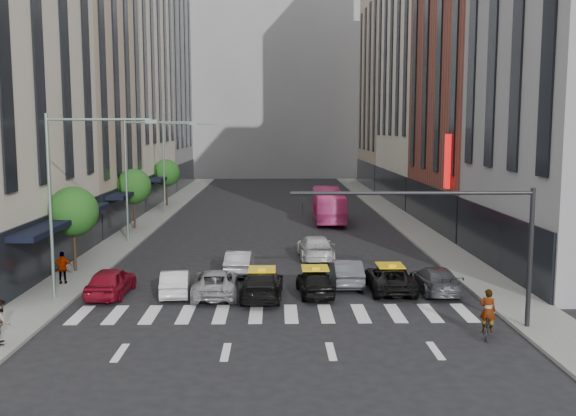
{
  "coord_description": "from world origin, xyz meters",
  "views": [
    {
      "loc": [
        -0.12,
        -26.98,
        8.45
      ],
      "look_at": [
        0.61,
        8.56,
        4.0
      ],
      "focal_mm": 40.0,
      "sensor_mm": 36.0,
      "label": 1
    }
  ],
  "objects": [
    {
      "name": "bus",
      "position": [
        4.74,
        30.76,
        1.49
      ],
      "size": [
        2.71,
        10.75,
        2.98
      ],
      "primitive_type": "imported",
      "rotation": [
        0.0,
        0.0,
        3.12
      ],
      "color": "#F4479B",
      "rests_on": "ground"
    },
    {
      "name": "pedestrian_far",
      "position": [
        -11.5,
        6.87,
        1.02
      ],
      "size": [
        1.09,
        0.62,
        1.75
      ],
      "primitive_type": "imported",
      "rotation": [
        0.0,
        0.0,
        3.34
      ],
      "color": "gray",
      "rests_on": "sidewalk_left"
    },
    {
      "name": "streetlamp_near",
      "position": [
        -10.04,
        4.0,
        5.9
      ],
      "size": [
        5.38,
        0.25,
        9.0
      ],
      "color": "gray",
      "rests_on": "sidewalk_left"
    },
    {
      "name": "building_left_c",
      "position": [
        -17.0,
        46.0,
        18.0
      ],
      "size": [
        8.0,
        20.0,
        36.0
      ],
      "primitive_type": "cube",
      "color": "beige",
      "rests_on": "ground"
    },
    {
      "name": "taxi_left",
      "position": [
        -0.77,
        4.29,
        0.72
      ],
      "size": [
        2.23,
        5.06,
        1.44
      ],
      "primitive_type": "imported",
      "rotation": [
        0.0,
        0.0,
        3.1
      ],
      "color": "black",
      "rests_on": "ground"
    },
    {
      "name": "building_right_d",
      "position": [
        17.0,
        65.0,
        14.0
      ],
      "size": [
        8.0,
        18.0,
        28.0
      ],
      "primitive_type": "cube",
      "color": "tan",
      "rests_on": "ground"
    },
    {
      "name": "tree_near",
      "position": [
        -11.8,
        10.0,
        3.65
      ],
      "size": [
        2.88,
        2.88,
        4.95
      ],
      "color": "black",
      "rests_on": "sidewalk_left"
    },
    {
      "name": "ground",
      "position": [
        0.0,
        0.0,
        0.0
      ],
      "size": [
        160.0,
        160.0,
        0.0
      ],
      "primitive_type": "plane",
      "color": "black",
      "rests_on": "ground"
    },
    {
      "name": "pedestrian_near",
      "position": [
        -10.72,
        -2.75,
        1.02
      ],
      "size": [
        0.9,
        1.01,
        1.73
      ],
      "primitive_type": "imported",
      "rotation": [
        0.0,
        0.0,
        1.92
      ],
      "color": "gray",
      "rests_on": "sidewalk_left"
    },
    {
      "name": "car_white_front",
      "position": [
        -5.21,
        4.98,
        0.65
      ],
      "size": [
        1.8,
        4.08,
        1.3
      ],
      "primitive_type": "imported",
      "rotation": [
        0.0,
        0.0,
        3.25
      ],
      "color": "#BBBBBB",
      "rests_on": "ground"
    },
    {
      "name": "building_left_d",
      "position": [
        -17.0,
        65.0,
        15.0
      ],
      "size": [
        8.0,
        18.0,
        30.0
      ],
      "primitive_type": "cube",
      "color": "gray",
      "rests_on": "ground"
    },
    {
      "name": "building_right_c",
      "position": [
        17.0,
        46.0,
        20.0
      ],
      "size": [
        8.0,
        20.0,
        40.0
      ],
      "primitive_type": "cube",
      "color": "beige",
      "rests_on": "ground"
    },
    {
      "name": "building_left_b",
      "position": [
        -17.0,
        28.0,
        12.0
      ],
      "size": [
        8.0,
        16.0,
        24.0
      ],
      "primitive_type": "cube",
      "color": "tan",
      "rests_on": "ground"
    },
    {
      "name": "building_right_b",
      "position": [
        17.0,
        27.0,
        13.0
      ],
      "size": [
        8.0,
        18.0,
        26.0
      ],
      "primitive_type": "cube",
      "color": "brown",
      "rests_on": "ground"
    },
    {
      "name": "tree_mid",
      "position": [
        -11.8,
        26.0,
        3.65
      ],
      "size": [
        2.88,
        2.88,
        4.95
      ],
      "color": "black",
      "rests_on": "sidewalk_left"
    },
    {
      "name": "tree_far",
      "position": [
        -11.8,
        42.0,
        3.65
      ],
      "size": [
        2.88,
        2.88,
        4.95
      ],
      "color": "black",
      "rests_on": "sidewalk_left"
    },
    {
      "name": "car_row2_right",
      "position": [
        2.49,
        13.91,
        0.76
      ],
      "size": [
        2.36,
        5.32,
        1.52
      ],
      "primitive_type": "imported",
      "rotation": [
        0.0,
        0.0,
        3.19
      ],
      "color": "silver",
      "rests_on": "ground"
    },
    {
      "name": "liberty_sign",
      "position": [
        12.6,
        20.0,
        6.0
      ],
      "size": [
        0.3,
        0.7,
        4.0
      ],
      "color": "red",
      "rests_on": "ground"
    },
    {
      "name": "car_grey_mid",
      "position": [
        3.73,
        6.9,
        0.71
      ],
      "size": [
        1.53,
        4.34,
        1.43
      ],
      "primitive_type": "imported",
      "rotation": [
        0.0,
        0.0,
        3.15
      ],
      "color": "#47494F",
      "rests_on": "ground"
    },
    {
      "name": "motorcycle",
      "position": [
        8.47,
        -1.98,
        0.43
      ],
      "size": [
        1.13,
        1.73,
        0.86
      ],
      "primitive_type": "imported",
      "rotation": [
        0.0,
        0.0,
        2.76
      ],
      "color": "black",
      "rests_on": "ground"
    },
    {
      "name": "streetlamp_far",
      "position": [
        -10.04,
        36.0,
        5.9
      ],
      "size": [
        5.38,
        0.25,
        9.0
      ],
      "color": "gray",
      "rests_on": "sidewalk_left"
    },
    {
      "name": "taxi_right",
      "position": [
        5.85,
        5.51,
        0.67
      ],
      "size": [
        2.32,
        4.88,
        1.34
      ],
      "primitive_type": "imported",
      "rotation": [
        0.0,
        0.0,
        3.12
      ],
      "color": "black",
      "rests_on": "ground"
    },
    {
      "name": "traffic_signal",
      "position": [
        7.69,
        -1.0,
        4.47
      ],
      "size": [
        10.1,
        0.2,
        6.0
      ],
      "color": "black",
      "rests_on": "ground"
    },
    {
      "name": "sidewalk_right",
      "position": [
        11.5,
        30.0,
        0.07
      ],
      "size": [
        3.0,
        96.0,
        0.15
      ],
      "primitive_type": "cube",
      "color": "slate",
      "rests_on": "ground"
    },
    {
      "name": "car_silver",
      "position": [
        -3.15,
        4.77,
        0.67
      ],
      "size": [
        2.48,
        4.95,
        1.34
      ],
      "primitive_type": "imported",
      "rotation": [
        0.0,
        0.0,
        3.19
      ],
      "color": "#9D9DA2",
      "rests_on": "ground"
    },
    {
      "name": "taxi_center",
      "position": [
        1.9,
        4.75,
        0.7
      ],
      "size": [
        1.97,
        4.2,
        1.39
      ],
      "primitive_type": "imported",
      "rotation": [
        0.0,
        0.0,
        3.22
      ],
      "color": "black",
      "rests_on": "ground"
    },
    {
      "name": "car_grey_curb",
      "position": [
        8.16,
        5.24,
        0.67
      ],
      "size": [
        1.94,
        4.64,
        1.34
      ],
      "primitive_type": "imported",
      "rotation": [
        0.0,
        0.0,
        3.16
      ],
      "color": "#3D3F45",
      "rests_on": "ground"
    },
    {
      "name": "car_row2_left",
      "position": [
        -2.2,
        9.71,
        0.7
      ],
      "size": [
        1.63,
        4.28,
        1.39
      ],
      "primitive_type": "imported",
      "rotation": [
        0.0,
        0.0,
        3.11
      ],
      "color": "#A8A7AD",
      "rests_on": "ground"
    },
    {
      "name": "building_far",
      "position": [
        0.0,
        85.0,
        18.0
      ],
      "size": [
        30.0,
        10.0,
        36.0
      ],
      "primitive_type": "cube",
      "color": "gray",
      "rests_on": "ground"
    },
    {
      "name": "car_red",
      "position": [
        -8.42,
        4.86,
        0.74
      ],
      "size": [
        1.93,
        4.42,
        1.48
      ],
      "primitive_type": "imported",
      "rotation": [
        0.0,
        0.0,
        3.1
      ],
      "color": "maroon",
      "rests_on": "ground"
    },
    {
      "name": "sidewalk_left",
      "position": [
        -11.5,
        30.0,
        0.07
      ],
      "size": [
        3.0,
        96.0,
        0.15
      ],
      "primitive_type": "cube",
      "color": "slate",
      "rests_on": "ground"
    },
    {
      "name": "streetlamp_mid",
      "position": [
        -10.04,
        20.0,
        5.9
      ],
      "size": [
        5.38,
        0.25,
        9.0
      ],
      "color": "gray",
      "rests_on": "sidewalk_left"
    },
    {
      "name": "rider",
      "position": [
        8.47,
        -1.98,
        1.74
      ],
      "size": [
        0.75,
        0.63,
        1.76
      ],
      "primitive_type": "imported",
      "rotation": [
        0.0,
        0.0,
        2.76
      ],
      "color": "gray",
      "rests_on": "motorcycle"
    }
  ]
}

